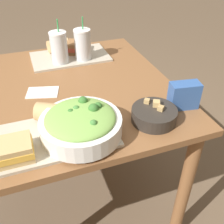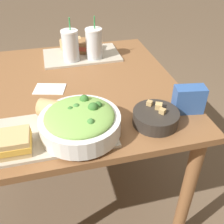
{
  "view_description": "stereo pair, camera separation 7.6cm",
  "coord_description": "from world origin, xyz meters",
  "px_view_note": "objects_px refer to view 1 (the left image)",
  "views": [
    {
      "loc": [
        -0.1,
        -1.07,
        1.41
      ],
      "look_at": [
        0.16,
        -0.36,
        0.85
      ],
      "focal_mm": 42.0,
      "sensor_mm": 36.0,
      "label": 1
    },
    {
      "loc": [
        -0.03,
        -1.1,
        1.41
      ],
      "look_at": [
        0.16,
        -0.36,
        0.85
      ],
      "focal_mm": 42.0,
      "sensor_mm": 36.0,
      "label": 2
    }
  ],
  "objects_px": {
    "soup_bowl": "(154,114)",
    "baguette_near": "(54,113)",
    "sandwich_near": "(14,150)",
    "baguette_far": "(59,45)",
    "salad_bowl": "(81,123)",
    "napkin_folded": "(43,92)",
    "sandwich_far": "(74,47)",
    "chip_bag": "(184,95)",
    "drink_cup_dark": "(59,48)",
    "drink_cup_red": "(83,45)"
  },
  "relations": [
    {
      "from": "salad_bowl",
      "to": "baguette_far",
      "type": "xyz_separation_m",
      "value": [
        0.06,
        0.77,
        -0.01
      ]
    },
    {
      "from": "salad_bowl",
      "to": "chip_bag",
      "type": "xyz_separation_m",
      "value": [
        0.44,
        0.04,
        -0.0
      ]
    },
    {
      "from": "soup_bowl",
      "to": "drink_cup_dark",
      "type": "relative_size",
      "value": 0.76
    },
    {
      "from": "sandwich_near",
      "to": "drink_cup_dark",
      "type": "bearing_deg",
      "value": 68.3
    },
    {
      "from": "chip_bag",
      "to": "napkin_folded",
      "type": "relative_size",
      "value": 0.8
    },
    {
      "from": "sandwich_near",
      "to": "sandwich_far",
      "type": "bearing_deg",
      "value": 64.83
    },
    {
      "from": "sandwich_far",
      "to": "chip_bag",
      "type": "xyz_separation_m",
      "value": [
        0.3,
        -0.68,
        0.01
      ]
    },
    {
      "from": "sandwich_near",
      "to": "baguette_near",
      "type": "distance_m",
      "value": 0.22
    },
    {
      "from": "sandwich_far",
      "to": "chip_bag",
      "type": "height_order",
      "value": "chip_bag"
    },
    {
      "from": "sandwich_near",
      "to": "napkin_folded",
      "type": "bearing_deg",
      "value": 71.69
    },
    {
      "from": "sandwich_near",
      "to": "baguette_near",
      "type": "relative_size",
      "value": 0.78
    },
    {
      "from": "sandwich_near",
      "to": "drink_cup_red",
      "type": "distance_m",
      "value": 0.78
    },
    {
      "from": "soup_bowl",
      "to": "baguette_near",
      "type": "relative_size",
      "value": 1.16
    },
    {
      "from": "chip_bag",
      "to": "baguette_far",
      "type": "bearing_deg",
      "value": 126.83
    },
    {
      "from": "sandwich_far",
      "to": "baguette_far",
      "type": "bearing_deg",
      "value": 172.81
    },
    {
      "from": "sandwich_near",
      "to": "baguette_far",
      "type": "xyz_separation_m",
      "value": [
        0.29,
        0.81,
        0.0
      ]
    },
    {
      "from": "soup_bowl",
      "to": "drink_cup_dark",
      "type": "distance_m",
      "value": 0.67
    },
    {
      "from": "sandwich_far",
      "to": "chip_bag",
      "type": "bearing_deg",
      "value": -41.79
    },
    {
      "from": "sandwich_far",
      "to": "chip_bag",
      "type": "distance_m",
      "value": 0.75
    },
    {
      "from": "chip_bag",
      "to": "drink_cup_red",
      "type": "bearing_deg",
      "value": 124.35
    },
    {
      "from": "salad_bowl",
      "to": "baguette_near",
      "type": "xyz_separation_m",
      "value": [
        -0.08,
        0.11,
        -0.01
      ]
    },
    {
      "from": "napkin_folded",
      "to": "soup_bowl",
      "type": "bearing_deg",
      "value": -43.05
    },
    {
      "from": "baguette_near",
      "to": "sandwich_far",
      "type": "height_order",
      "value": "baguette_near"
    },
    {
      "from": "sandwich_near",
      "to": "sandwich_far",
      "type": "distance_m",
      "value": 0.85
    },
    {
      "from": "soup_bowl",
      "to": "salad_bowl",
      "type": "bearing_deg",
      "value": 179.25
    },
    {
      "from": "drink_cup_dark",
      "to": "napkin_folded",
      "type": "xyz_separation_m",
      "value": [
        -0.14,
        -0.27,
        -0.09
      ]
    },
    {
      "from": "baguette_near",
      "to": "drink_cup_red",
      "type": "distance_m",
      "value": 0.57
    },
    {
      "from": "baguette_far",
      "to": "chip_bag",
      "type": "relative_size",
      "value": 1.01
    },
    {
      "from": "baguette_far",
      "to": "baguette_near",
      "type": "bearing_deg",
      "value": 157.54
    },
    {
      "from": "drink_cup_dark",
      "to": "chip_bag",
      "type": "height_order",
      "value": "drink_cup_dark"
    },
    {
      "from": "salad_bowl",
      "to": "napkin_folded",
      "type": "distance_m",
      "value": 0.37
    },
    {
      "from": "sandwich_far",
      "to": "drink_cup_red",
      "type": "bearing_deg",
      "value": -48.76
    },
    {
      "from": "salad_bowl",
      "to": "chip_bag",
      "type": "bearing_deg",
      "value": 5.11
    },
    {
      "from": "soup_bowl",
      "to": "baguette_far",
      "type": "xyz_separation_m",
      "value": [
        -0.23,
        0.78,
        0.02
      ]
    },
    {
      "from": "salad_bowl",
      "to": "sandwich_far",
      "type": "xyz_separation_m",
      "value": [
        0.14,
        0.72,
        -0.02
      ]
    },
    {
      "from": "drink_cup_dark",
      "to": "napkin_folded",
      "type": "distance_m",
      "value": 0.31
    },
    {
      "from": "drink_cup_dark",
      "to": "drink_cup_red",
      "type": "bearing_deg",
      "value": 0.0
    },
    {
      "from": "sandwich_near",
      "to": "chip_bag",
      "type": "height_order",
      "value": "chip_bag"
    },
    {
      "from": "soup_bowl",
      "to": "chip_bag",
      "type": "bearing_deg",
      "value": 15.56
    },
    {
      "from": "soup_bowl",
      "to": "baguette_far",
      "type": "height_order",
      "value": "baguette_far"
    },
    {
      "from": "napkin_folded",
      "to": "sandwich_near",
      "type": "bearing_deg",
      "value": -109.01
    },
    {
      "from": "drink_cup_dark",
      "to": "napkin_folded",
      "type": "relative_size",
      "value": 1.43
    },
    {
      "from": "sandwich_near",
      "to": "salad_bowl",
      "type": "bearing_deg",
      "value": 10.64
    },
    {
      "from": "chip_bag",
      "to": "napkin_folded",
      "type": "height_order",
      "value": "chip_bag"
    },
    {
      "from": "baguette_near",
      "to": "sandwich_far",
      "type": "xyz_separation_m",
      "value": [
        0.22,
        0.61,
        -0.0
      ]
    },
    {
      "from": "baguette_near",
      "to": "baguette_far",
      "type": "bearing_deg",
      "value": 17.47
    },
    {
      "from": "baguette_far",
      "to": "sandwich_near",
      "type": "bearing_deg",
      "value": 149.57
    },
    {
      "from": "salad_bowl",
      "to": "sandwich_near",
      "type": "distance_m",
      "value": 0.23
    },
    {
      "from": "sandwich_near",
      "to": "chip_bag",
      "type": "distance_m",
      "value": 0.68
    },
    {
      "from": "baguette_near",
      "to": "drink_cup_dark",
      "type": "distance_m",
      "value": 0.53
    }
  ]
}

